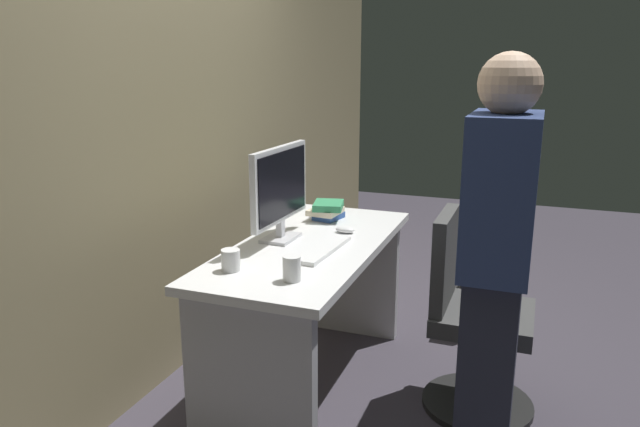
# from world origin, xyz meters

# --- Properties ---
(ground_plane) EXTENTS (9.00, 9.00, 0.00)m
(ground_plane) POSITION_xyz_m (0.00, 0.00, 0.00)
(ground_plane) COLOR #3D3842
(wall_back) EXTENTS (6.40, 0.10, 3.00)m
(wall_back) POSITION_xyz_m (0.00, 0.78, 1.50)
(wall_back) COLOR #8C7F5B
(wall_back) RESTS_ON ground
(desk) EXTENTS (1.45, 0.64, 0.76)m
(desk) POSITION_xyz_m (0.00, 0.00, 0.52)
(desk) COLOR white
(desk) RESTS_ON ground
(office_chair) EXTENTS (0.52, 0.52, 0.94)m
(office_chair) POSITION_xyz_m (0.10, -0.76, 0.43)
(office_chair) COLOR black
(office_chair) RESTS_ON ground
(person_at_desk) EXTENTS (0.40, 0.24, 1.64)m
(person_at_desk) POSITION_xyz_m (-0.36, -0.88, 0.84)
(person_at_desk) COLOR #262838
(person_at_desk) RESTS_ON ground
(monitor) EXTENTS (0.54, 0.15, 0.46)m
(monitor) POSITION_xyz_m (-0.00, 0.15, 1.01)
(monitor) COLOR silver
(monitor) RESTS_ON desk
(keyboard) EXTENTS (0.44, 0.16, 0.02)m
(keyboard) POSITION_xyz_m (-0.10, -0.09, 0.77)
(keyboard) COLOR white
(keyboard) RESTS_ON desk
(mouse) EXTENTS (0.06, 0.10, 0.03)m
(mouse) POSITION_xyz_m (0.22, -0.10, 0.78)
(mouse) COLOR white
(mouse) RESTS_ON desk
(cup_near_keyboard) EXTENTS (0.07, 0.07, 0.10)m
(cup_near_keyboard) POSITION_xyz_m (-0.50, -0.12, 0.81)
(cup_near_keyboard) COLOR silver
(cup_near_keyboard) RESTS_ON desk
(cup_by_monitor) EXTENTS (0.08, 0.08, 0.09)m
(cup_by_monitor) POSITION_xyz_m (-0.48, 0.17, 0.80)
(cup_by_monitor) COLOR silver
(cup_by_monitor) RESTS_ON desk
(book_stack) EXTENTS (0.22, 0.20, 0.10)m
(book_stack) POSITION_xyz_m (0.44, 0.07, 0.81)
(book_stack) COLOR #3359A5
(book_stack) RESTS_ON desk
(handbag) EXTENTS (0.34, 0.14, 0.38)m
(handbag) POSITION_xyz_m (0.94, -0.62, 0.14)
(handbag) COLOR #262628
(handbag) RESTS_ON ground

